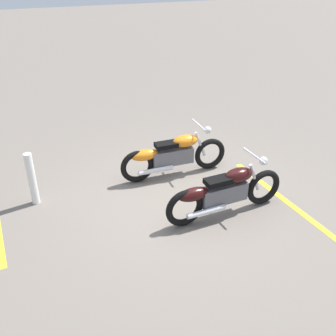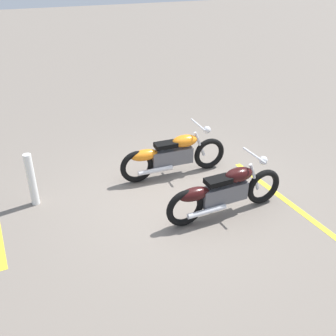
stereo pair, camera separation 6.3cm
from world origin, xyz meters
The scene contains 5 objects.
ground_plane centered at (0.00, 0.00, 0.00)m, with size 60.00×60.00×0.00m, color slate.
motorcycle_bright_foreground centered at (-0.10, -0.78, 0.46)m, with size 2.23×0.62×1.04m.
motorcycle_dark_foreground centered at (-0.38, 0.79, 0.46)m, with size 2.23×0.62×1.04m.
bollard_post centered at (2.57, -0.77, 0.50)m, with size 0.14×0.14×0.99m, color white.
parking_stripe_near centered at (-1.67, 0.93, 0.00)m, with size 3.20×0.12×0.01m, color yellow.
Camera 2 is at (2.59, 5.57, 3.98)m, focal length 41.83 mm.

